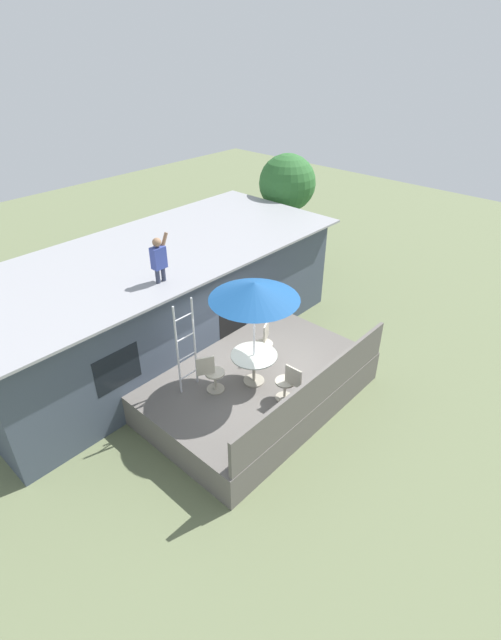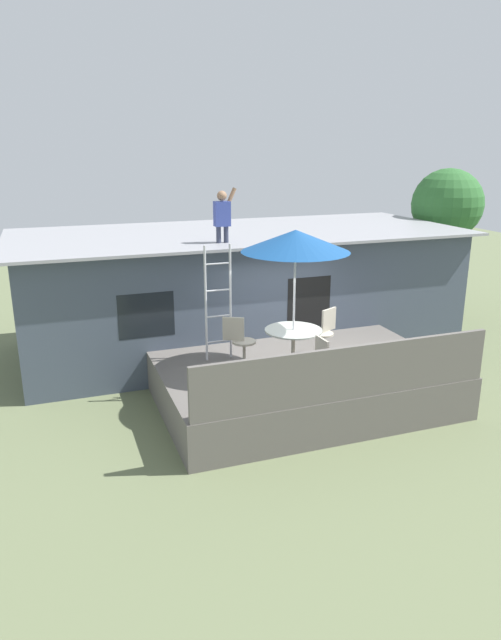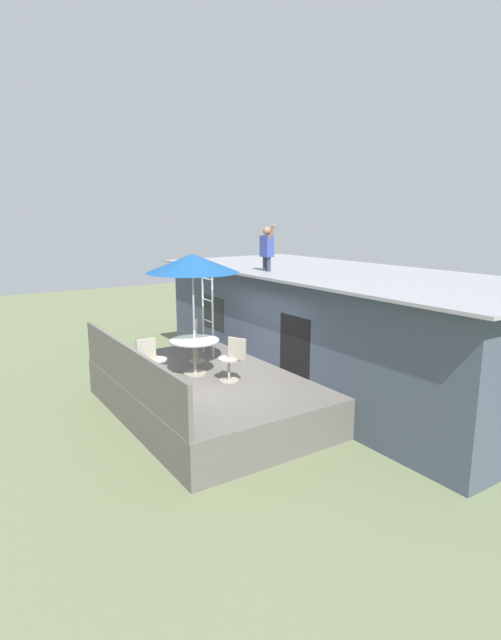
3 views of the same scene
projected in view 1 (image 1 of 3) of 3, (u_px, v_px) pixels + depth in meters
name	position (u px, v px, depth m)	size (l,w,h in m)	color
ground_plane	(256.00, 398.00, 11.38)	(40.00, 40.00, 0.00)	#66704C
house	(158.00, 299.00, 12.70)	(10.50, 4.50, 2.80)	#424C5B
deck	(256.00, 385.00, 11.17)	(5.32, 3.50, 0.80)	#605B56
deck_railing	(317.00, 390.00, 9.75)	(5.22, 0.08, 0.90)	#605B56
patio_table	(254.00, 361.00, 10.38)	(1.04, 1.04, 0.74)	#A59E8C
patio_umbrella	(254.00, 291.00, 9.45)	(1.90, 1.90, 2.54)	silver
step_ladder	(186.00, 347.00, 9.94)	(0.52, 0.04, 2.20)	silver
person_figure	(159.00, 257.00, 10.23)	(0.47, 0.20, 1.11)	#33384C
patio_chair_left	(212.00, 374.00, 10.19)	(0.58, 0.44, 0.92)	#A59E8C
patio_chair_right	(265.00, 342.00, 11.20)	(0.59, 0.44, 0.92)	#A59E8C
patio_chair_near	(288.00, 383.00, 9.92)	(0.44, 0.62, 0.92)	#A59E8C
backyard_tree	(287.00, 185.00, 16.11)	(1.96, 1.96, 4.13)	brown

